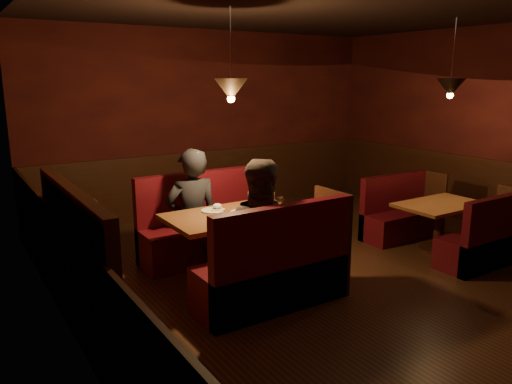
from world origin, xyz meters
TOP-DOWN VIEW (x-y plane):
  - room at (-0.28, 0.05)m, footprint 6.02×7.02m
  - main_table at (-1.21, 0.72)m, footprint 1.40×0.85m
  - main_bench_far at (-1.20, 1.52)m, footprint 1.54×0.55m
  - main_bench_near at (-1.20, -0.07)m, footprint 1.54×0.55m
  - second_table at (1.47, 0.14)m, footprint 1.10×0.70m
  - second_bench_far at (1.49, 0.80)m, footprint 1.21×0.45m
  - second_bench_near at (1.49, -0.52)m, footprint 1.21×0.45m
  - diner_a at (-1.40, 1.36)m, footprint 0.68×0.49m
  - diner_b at (-1.16, 0.17)m, footprint 1.04×0.95m

SIDE VIEW (x-z plane):
  - second_bench_far at x=1.49m, z-range -0.16..0.71m
  - second_bench_near at x=1.49m, z-range -0.16..0.71m
  - main_bench_far at x=-1.20m, z-range -0.19..0.86m
  - main_bench_near at x=-1.20m, z-range -0.19..0.86m
  - second_table at x=1.47m, z-range 0.15..0.77m
  - main_table at x=-1.21m, z-range 0.09..1.07m
  - diner_a at x=-1.40m, z-range 0.00..1.74m
  - diner_b at x=-1.16m, z-range 0.00..1.75m
  - room at x=-0.28m, z-range -0.41..2.51m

